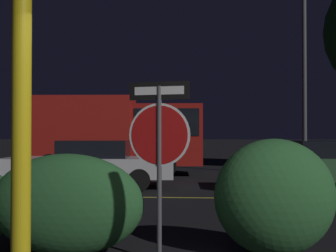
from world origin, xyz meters
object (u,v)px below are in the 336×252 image
at_px(stop_sign, 159,136).
at_px(street_lamp, 304,31).
at_px(hedge_bush_2, 67,204).
at_px(delivery_truck, 115,132).
at_px(passing_car_2, 91,164).
at_px(yellow_pole_left, 21,119).
at_px(hedge_bush_3, 274,197).
at_px(passing_car_3, 325,165).

distance_m(stop_sign, street_lamp, 12.98).
xyz_separation_m(hedge_bush_2, delivery_truck, (-1.48, 11.63, 0.99)).
xyz_separation_m(passing_car_2, delivery_truck, (-0.04, 4.14, 0.95)).
bearing_deg(delivery_truck, stop_sign, 10.19).
bearing_deg(hedge_bush_2, stop_sign, -9.28).
distance_m(stop_sign, yellow_pole_left, 2.25).
bearing_deg(street_lamp, stop_sign, -110.43).
bearing_deg(hedge_bush_3, yellow_pole_left, -134.57).
xyz_separation_m(stop_sign, hedge_bush_2, (-1.20, 0.20, -0.87)).
distance_m(passing_car_2, street_lamp, 9.24).
relative_size(hedge_bush_3, passing_car_2, 0.30).
bearing_deg(passing_car_2, street_lamp, -63.61).
bearing_deg(stop_sign, passing_car_3, 74.18).
bearing_deg(yellow_pole_left, street_lamp, 68.98).
xyz_separation_m(hedge_bush_3, delivery_truck, (-4.11, 11.48, 0.89)).
height_order(yellow_pole_left, hedge_bush_2, yellow_pole_left).
xyz_separation_m(passing_car_3, delivery_truck, (-6.60, 4.44, 0.94)).
xyz_separation_m(hedge_bush_2, passing_car_2, (-1.44, 7.49, 0.04)).
height_order(yellow_pole_left, street_lamp, street_lamp).
distance_m(hedge_bush_2, delivery_truck, 11.77).
relative_size(passing_car_2, passing_car_3, 1.06).
bearing_deg(yellow_pole_left, hedge_bush_2, 96.95).
distance_m(hedge_bush_3, passing_car_2, 8.39).
bearing_deg(delivery_truck, hedge_bush_2, 4.70).
xyz_separation_m(yellow_pole_left, hedge_bush_2, (-0.27, 2.24, -1.02)).
xyz_separation_m(yellow_pole_left, delivery_truck, (-1.75, 13.87, -0.03)).
height_order(stop_sign, yellow_pole_left, yellow_pole_left).
bearing_deg(delivery_truck, passing_car_3, 53.48).
bearing_deg(hedge_bush_3, street_lamp, 75.59).
bearing_deg(stop_sign, delivery_truck, 114.92).
relative_size(yellow_pole_left, street_lamp, 0.43).
xyz_separation_m(stop_sign, street_lamp, (4.33, 11.63, 3.78)).
distance_m(passing_car_3, delivery_truck, 8.01).
xyz_separation_m(hedge_bush_2, passing_car_3, (5.12, 7.19, 0.05)).
relative_size(yellow_pole_left, delivery_truck, 0.48).
relative_size(yellow_pole_left, passing_car_2, 0.66).
xyz_separation_m(yellow_pole_left, street_lamp, (5.26, 13.68, 3.64)).
height_order(delivery_truck, street_lamp, street_lamp).
height_order(stop_sign, street_lamp, street_lamp).
xyz_separation_m(stop_sign, hedge_bush_3, (1.43, 0.34, -0.78)).
distance_m(passing_car_2, passing_car_3, 6.57).
bearing_deg(passing_car_3, delivery_truck, 53.89).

